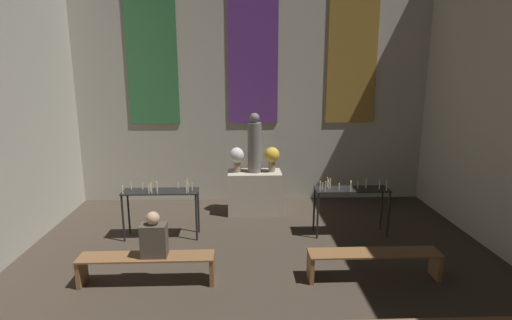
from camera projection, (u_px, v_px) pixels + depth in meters
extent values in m
cube|color=#B2AD9E|center=(253.00, 77.00, 8.97)|extent=(8.15, 0.12, 5.70)
cube|color=#33723F|center=(151.00, 51.00, 8.69)|extent=(1.11, 0.03, 3.19)
cube|color=#60337F|center=(253.00, 51.00, 8.77)|extent=(1.11, 0.03, 3.19)
cube|color=olive|center=(353.00, 51.00, 8.85)|extent=(1.11, 0.03, 3.19)
cube|color=#BCB29E|center=(255.00, 192.00, 8.55)|extent=(1.12, 0.64, 0.90)
cylinder|color=slate|center=(255.00, 148.00, 8.33)|extent=(0.29, 0.29, 1.04)
sphere|color=slate|center=(254.00, 118.00, 8.20)|extent=(0.20, 0.20, 0.20)
cylinder|color=#937A5B|center=(237.00, 166.00, 8.41)|extent=(0.14, 0.14, 0.26)
sphere|color=silver|center=(237.00, 155.00, 8.35)|extent=(0.32, 0.32, 0.32)
cylinder|color=#937A5B|center=(272.00, 166.00, 8.43)|extent=(0.14, 0.14, 0.26)
sphere|color=gold|center=(272.00, 155.00, 8.38)|extent=(0.32, 0.32, 0.32)
cube|color=black|center=(160.00, 191.00, 7.17)|extent=(1.35, 0.42, 0.02)
cylinder|color=black|center=(123.00, 219.00, 7.06)|extent=(0.04, 0.04, 0.86)
cylinder|color=black|center=(196.00, 218.00, 7.11)|extent=(0.04, 0.04, 0.86)
cylinder|color=black|center=(129.00, 212.00, 7.42)|extent=(0.04, 0.04, 0.86)
cylinder|color=black|center=(198.00, 211.00, 7.47)|extent=(0.04, 0.04, 0.86)
cylinder|color=silver|center=(123.00, 190.00, 6.98)|extent=(0.02, 0.02, 0.13)
sphere|color=#F9CC4C|center=(122.00, 186.00, 6.97)|extent=(0.02, 0.02, 0.02)
cylinder|color=silver|center=(152.00, 188.00, 7.02)|extent=(0.02, 0.02, 0.17)
sphere|color=#F9CC4C|center=(151.00, 183.00, 7.00)|extent=(0.02, 0.02, 0.02)
cylinder|color=silver|center=(192.00, 187.00, 7.18)|extent=(0.02, 0.02, 0.12)
sphere|color=#F9CC4C|center=(192.00, 183.00, 7.17)|extent=(0.02, 0.02, 0.02)
cylinder|color=silver|center=(149.00, 190.00, 6.99)|extent=(0.02, 0.02, 0.13)
sphere|color=#F9CC4C|center=(148.00, 186.00, 6.97)|extent=(0.02, 0.02, 0.02)
cylinder|color=silver|center=(157.00, 188.00, 7.00)|extent=(0.02, 0.02, 0.18)
sphere|color=#F9CC4C|center=(157.00, 183.00, 6.97)|extent=(0.02, 0.02, 0.02)
cylinder|color=silver|center=(188.00, 188.00, 7.08)|extent=(0.02, 0.02, 0.14)
sphere|color=#F9CC4C|center=(188.00, 184.00, 7.06)|extent=(0.02, 0.02, 0.02)
cylinder|color=silver|center=(143.00, 187.00, 7.23)|extent=(0.02, 0.02, 0.11)
sphere|color=#F9CC4C|center=(142.00, 183.00, 7.21)|extent=(0.02, 0.02, 0.02)
cylinder|color=silver|center=(156.00, 186.00, 7.15)|extent=(0.02, 0.02, 0.16)
sphere|color=#F9CC4C|center=(156.00, 181.00, 7.13)|extent=(0.02, 0.02, 0.02)
cylinder|color=silver|center=(178.00, 186.00, 7.33)|extent=(0.02, 0.02, 0.09)
sphere|color=#F9CC4C|center=(178.00, 183.00, 7.32)|extent=(0.02, 0.02, 0.02)
cylinder|color=silver|center=(186.00, 191.00, 7.01)|extent=(0.02, 0.02, 0.09)
sphere|color=#F9CC4C|center=(186.00, 188.00, 6.99)|extent=(0.02, 0.02, 0.02)
cylinder|color=silver|center=(187.00, 187.00, 7.16)|extent=(0.02, 0.02, 0.15)
sphere|color=#F9CC4C|center=(186.00, 182.00, 7.14)|extent=(0.02, 0.02, 0.02)
cylinder|color=silver|center=(151.00, 188.00, 7.12)|extent=(0.02, 0.02, 0.13)
sphere|color=#F9CC4C|center=(151.00, 184.00, 7.10)|extent=(0.02, 0.02, 0.02)
cylinder|color=silver|center=(150.00, 188.00, 7.12)|extent=(0.02, 0.02, 0.12)
sphere|color=#F9CC4C|center=(150.00, 184.00, 7.10)|extent=(0.02, 0.02, 0.02)
cylinder|color=silver|center=(131.00, 186.00, 7.22)|extent=(0.02, 0.02, 0.14)
sphere|color=#F9CC4C|center=(131.00, 182.00, 7.21)|extent=(0.02, 0.02, 0.02)
cylinder|color=silver|center=(187.00, 184.00, 7.29)|extent=(0.02, 0.02, 0.18)
sphere|color=#F9CC4C|center=(187.00, 178.00, 7.27)|extent=(0.02, 0.02, 0.02)
cube|color=black|center=(352.00, 189.00, 7.30)|extent=(1.35, 0.42, 0.02)
cylinder|color=black|center=(318.00, 216.00, 7.20)|extent=(0.04, 0.04, 0.86)
cylinder|color=black|center=(388.00, 215.00, 7.24)|extent=(0.04, 0.04, 0.86)
cylinder|color=black|center=(314.00, 209.00, 7.55)|extent=(0.04, 0.04, 0.86)
cylinder|color=black|center=(381.00, 208.00, 7.60)|extent=(0.04, 0.04, 0.86)
cylinder|color=silver|center=(351.00, 185.00, 7.31)|extent=(0.02, 0.02, 0.13)
sphere|color=#F9CC4C|center=(351.00, 181.00, 7.29)|extent=(0.02, 0.02, 0.02)
cylinder|color=silver|center=(366.00, 184.00, 7.32)|extent=(0.02, 0.02, 0.17)
sphere|color=#F9CC4C|center=(366.00, 178.00, 7.30)|extent=(0.02, 0.02, 0.02)
cylinder|color=silver|center=(387.00, 186.00, 7.16)|extent=(0.02, 0.02, 0.17)
sphere|color=#F9CC4C|center=(387.00, 181.00, 7.14)|extent=(0.02, 0.02, 0.02)
cylinder|color=silver|center=(379.00, 185.00, 7.25)|extent=(0.02, 0.02, 0.16)
sphere|color=#F9CC4C|center=(380.00, 180.00, 7.23)|extent=(0.02, 0.02, 0.02)
cylinder|color=silver|center=(330.00, 184.00, 7.32)|extent=(0.02, 0.02, 0.16)
sphere|color=#F9CC4C|center=(330.00, 179.00, 7.30)|extent=(0.02, 0.02, 0.02)
cylinder|color=silver|center=(339.00, 187.00, 7.18)|extent=(0.02, 0.02, 0.11)
sphere|color=#F9CC4C|center=(339.00, 184.00, 7.16)|extent=(0.02, 0.02, 0.02)
cylinder|color=silver|center=(320.00, 187.00, 7.12)|extent=(0.02, 0.02, 0.17)
sphere|color=#F9CC4C|center=(320.00, 181.00, 7.10)|extent=(0.02, 0.02, 0.02)
cylinder|color=silver|center=(358.00, 185.00, 7.30)|extent=(0.02, 0.02, 0.12)
sphere|color=#F9CC4C|center=(358.00, 182.00, 7.29)|extent=(0.02, 0.02, 0.02)
cylinder|color=silver|center=(327.00, 183.00, 7.37)|extent=(0.02, 0.02, 0.16)
sphere|color=#F9CC4C|center=(328.00, 178.00, 7.35)|extent=(0.02, 0.02, 0.02)
cylinder|color=silver|center=(325.00, 187.00, 7.12)|extent=(0.02, 0.02, 0.16)
sphere|color=#F9CC4C|center=(325.00, 182.00, 7.10)|extent=(0.02, 0.02, 0.02)
cylinder|color=silver|center=(328.00, 184.00, 7.39)|extent=(0.02, 0.02, 0.11)
sphere|color=#F9CC4C|center=(328.00, 180.00, 7.38)|extent=(0.02, 0.02, 0.02)
cylinder|color=silver|center=(351.00, 187.00, 7.16)|extent=(0.02, 0.02, 0.16)
sphere|color=#F9CC4C|center=(351.00, 182.00, 7.14)|extent=(0.02, 0.02, 0.02)
cylinder|color=silver|center=(322.00, 187.00, 7.20)|extent=(0.02, 0.02, 0.12)
sphere|color=#F9CC4C|center=(322.00, 183.00, 7.19)|extent=(0.02, 0.02, 0.02)
cylinder|color=silver|center=(329.00, 186.00, 7.28)|extent=(0.02, 0.02, 0.11)
sphere|color=#F9CC4C|center=(329.00, 182.00, 7.26)|extent=(0.02, 0.02, 0.02)
cylinder|color=silver|center=(351.00, 187.00, 7.12)|extent=(0.02, 0.02, 0.15)
sphere|color=#F9CC4C|center=(351.00, 182.00, 7.10)|extent=(0.02, 0.02, 0.02)
cube|color=brown|center=(146.00, 257.00, 5.67)|extent=(1.92, 0.36, 0.03)
cube|color=brown|center=(82.00, 271.00, 5.68)|extent=(0.06, 0.32, 0.40)
cube|color=brown|center=(212.00, 269.00, 5.75)|extent=(0.06, 0.32, 0.40)
cube|color=brown|center=(374.00, 253.00, 5.80)|extent=(1.92, 0.36, 0.03)
cube|color=brown|center=(310.00, 267.00, 5.81)|extent=(0.06, 0.32, 0.40)
cube|color=brown|center=(436.00, 265.00, 5.88)|extent=(0.06, 0.32, 0.40)
cube|color=#4C4238|center=(154.00, 240.00, 5.62)|extent=(0.36, 0.24, 0.47)
sphere|color=tan|center=(153.00, 218.00, 5.55)|extent=(0.19, 0.19, 0.19)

